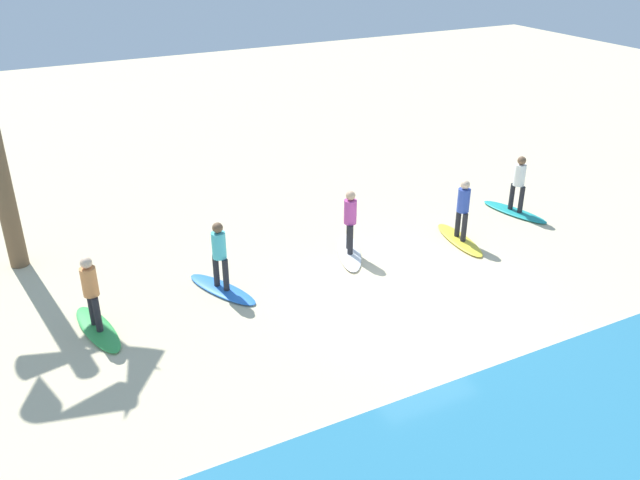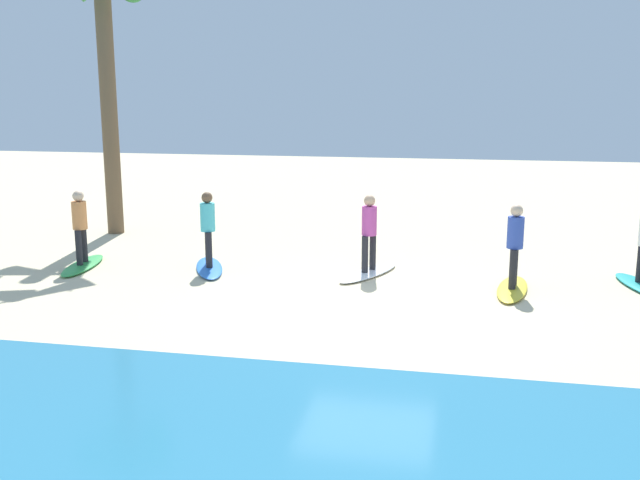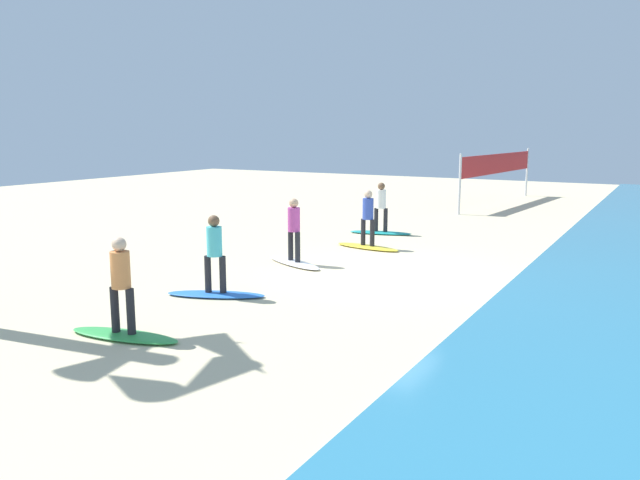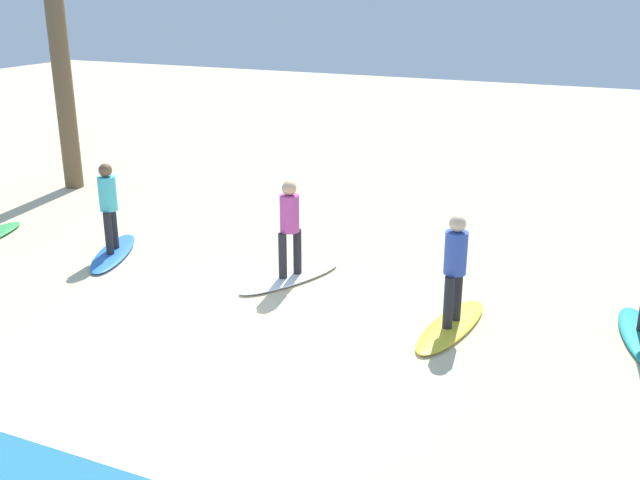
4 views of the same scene
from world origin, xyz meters
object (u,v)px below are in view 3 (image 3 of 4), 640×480
at_px(surfer_white, 294,225).
at_px(volleyball_net, 498,166).
at_px(surfer_yellow, 368,214).
at_px(surfer_green, 121,278).
at_px(surfboard_white, 294,263).
at_px(surfer_blue, 215,248).
at_px(surfboard_blue, 216,294).
at_px(surfboard_teal, 381,233).
at_px(surfboard_yellow, 367,247).
at_px(surfer_teal, 381,203).
at_px(surfboard_green, 124,335).

height_order(surfer_white, volleyball_net, volleyball_net).
relative_size(surfer_white, volleyball_net, 0.18).
height_order(surfer_yellow, surfer_green, same).
bearing_deg(surfboard_white, volleyball_net, 109.52).
bearing_deg(surfer_blue, surfboard_blue, 0.00).
relative_size(surfboard_teal, surfer_blue, 1.28).
bearing_deg(volleyball_net, surfboard_blue, -2.66).
relative_size(surfer_yellow, volleyball_net, 0.18).
height_order(surfboard_blue, surfer_blue, surfer_blue).
relative_size(surfboard_yellow, surfer_green, 1.28).
height_order(surfboard_yellow, surfer_yellow, surfer_yellow).
height_order(surfer_teal, surfboard_blue, surfer_teal).
distance_m(surfboard_teal, surfer_blue, 9.09).
bearing_deg(surfboard_teal, surfboard_white, -103.11).
relative_size(surfboard_yellow, surfer_yellow, 1.28).
bearing_deg(surfer_teal, surfer_green, 3.07).
distance_m(surfboard_white, surfer_blue, 3.66).
relative_size(surfboard_teal, surfboard_white, 1.00).
relative_size(surfboard_yellow, volleyball_net, 0.23).
bearing_deg(surfer_yellow, surfer_green, -0.59).
relative_size(surfboard_teal, surfboard_green, 1.00).
bearing_deg(surfboard_blue, surfboard_yellow, 63.19).
height_order(surfer_teal, surfer_green, same).
xyz_separation_m(surfboard_yellow, surfer_blue, (6.47, -0.45, 0.99)).
xyz_separation_m(surfboard_teal, volleyball_net, (-10.54, 1.20, 1.74)).
bearing_deg(surfer_blue, surfer_white, -175.80).
bearing_deg(surfer_white, surfboard_teal, -179.70).
distance_m(surfboard_yellow, surfer_blue, 6.56).
relative_size(surfer_yellow, surfboard_blue, 0.78).
height_order(surfer_blue, volleyball_net, volleyball_net).
xyz_separation_m(surfboard_yellow, volleyball_net, (-13.10, 0.46, 1.74)).
bearing_deg(volleyball_net, surfboard_yellow, -2.02).
height_order(surfboard_teal, surfer_yellow, surfer_yellow).
xyz_separation_m(surfer_teal, surfboard_yellow, (2.56, 0.73, -0.99)).
bearing_deg(surfboard_yellow, surfer_green, -82.84).
height_order(surfer_blue, surfer_green, same).
bearing_deg(surfboard_green, surfboard_white, 86.15).
bearing_deg(surfboard_yellow, surfer_white, -95.69).
bearing_deg(surfer_white, surfer_teal, -179.70).
distance_m(surfer_white, surfboard_blue, 3.66).
distance_m(surfer_white, surfer_blue, 3.52).
distance_m(surfboard_white, volleyball_net, 16.19).
bearing_deg(surfboard_blue, surfer_yellow, 63.19).
relative_size(surfboard_yellow, surfboard_blue, 1.00).
xyz_separation_m(surfer_green, volleyball_net, (-22.43, 0.56, 0.75)).
distance_m(surfer_white, volleyball_net, 16.12).
height_order(surfboard_teal, volleyball_net, volleyball_net).
xyz_separation_m(surfer_teal, surfer_yellow, (2.56, 0.73, 0.00)).
xyz_separation_m(surfboard_yellow, surfer_yellow, (0.00, 0.00, 0.99)).
xyz_separation_m(surfboard_teal, surfboard_blue, (9.03, 0.29, 0.00)).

